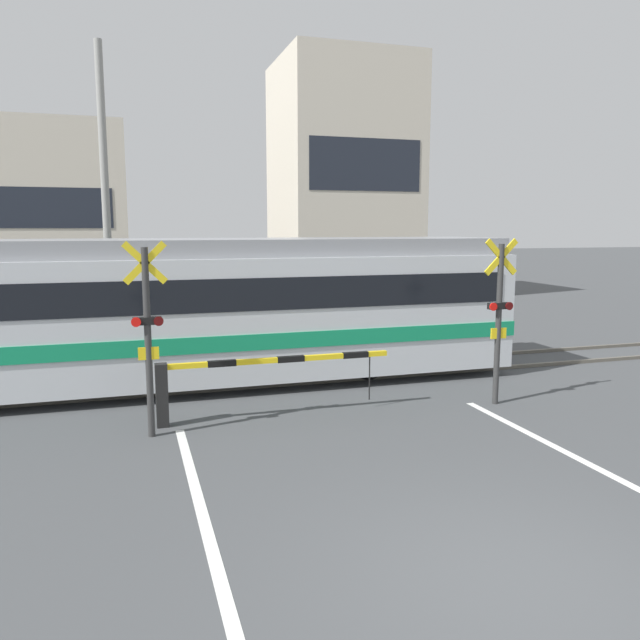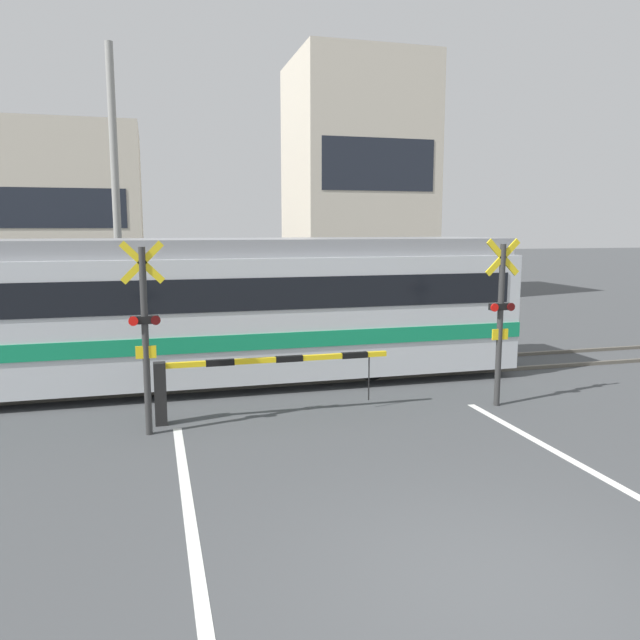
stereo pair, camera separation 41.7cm
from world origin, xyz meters
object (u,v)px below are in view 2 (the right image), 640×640
object	(u,v)px
crossing_barrier_far	(336,320)
pedestrian	(248,307)
commuter_train	(122,309)
crossing_signal_left	(145,330)
crossing_signal_right	(500,315)
crossing_barrier_near	(227,375)

from	to	relation	value
crossing_barrier_far	pedestrian	bearing A→B (deg)	137.00
commuter_train	pedestrian	bearing A→B (deg)	55.98
crossing_signal_left	crossing_signal_right	size ratio (longest dim) A/B	1.00
crossing_signal_left	crossing_signal_right	bearing A→B (deg)	0.00
crossing_barrier_far	crossing_signal_right	bearing A→B (deg)	-77.98
crossing_barrier_near	crossing_barrier_far	world-z (taller)	same
crossing_barrier_near	crossing_barrier_far	distance (m)	6.83
crossing_signal_right	pedestrian	size ratio (longest dim) A/B	1.83
crossing_barrier_far	crossing_signal_left	distance (m)	8.03
crossing_signal_left	crossing_signal_right	distance (m)	6.33
commuter_train	crossing_signal_right	world-z (taller)	crossing_signal_right
crossing_barrier_near	commuter_train	bearing A→B (deg)	123.38
crossing_barrier_far	crossing_signal_right	size ratio (longest dim) A/B	1.33
crossing_barrier_near	crossing_barrier_far	size ratio (longest dim) A/B	1.00
crossing_barrier_near	pedestrian	bearing A→B (deg)	78.54
crossing_barrier_near	pedestrian	xyz separation A→B (m)	(1.57, 7.73, 0.19)
pedestrian	crossing_barrier_near	bearing A→B (deg)	-101.46
crossing_barrier_far	pedestrian	world-z (taller)	pedestrian
crossing_barrier_far	crossing_signal_left	bearing A→B (deg)	-128.90
crossing_signal_left	crossing_barrier_near	bearing A→B (deg)	19.21
pedestrian	crossing_barrier_far	bearing A→B (deg)	-43.00
commuter_train	pedestrian	xyz separation A→B (m)	(3.37, 4.99, -0.67)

